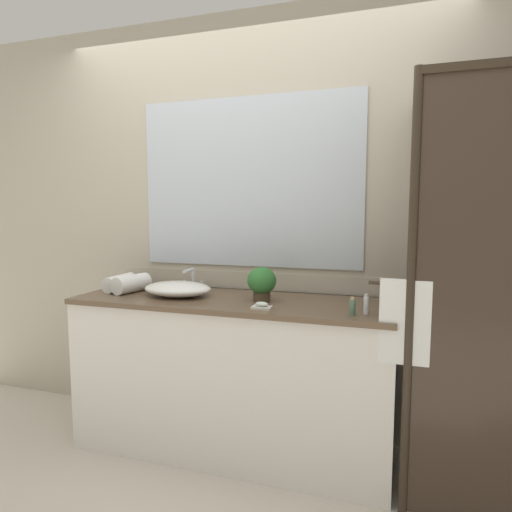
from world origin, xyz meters
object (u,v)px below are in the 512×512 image
object	(u,v)px
amenity_bottle_shampoo	(352,307)
faucet	(192,283)
potted_plant	(262,282)
rolled_towel_near_edge	(120,283)
sink_basin	(178,289)
amenity_bottle_conditioner	(366,304)
soap_dish	(262,306)
rolled_towel_middle	(131,284)

from	to	relation	value
amenity_bottle_shampoo	faucet	bearing A→B (deg)	160.60
potted_plant	rolled_towel_near_edge	size ratio (longest dim) A/B	0.79
amenity_bottle_shampoo	potted_plant	bearing A→B (deg)	160.92
sink_basin	amenity_bottle_shampoo	size ratio (longest dim) A/B	4.59
faucet	amenity_bottle_shampoo	distance (m)	1.08
amenity_bottle_shampoo	amenity_bottle_conditioner	bearing A→B (deg)	35.56
potted_plant	soap_dish	xyz separation A→B (m)	(0.05, -0.18, -0.09)
soap_dish	amenity_bottle_shampoo	bearing A→B (deg)	0.27
amenity_bottle_conditioner	soap_dish	bearing A→B (deg)	-174.88
sink_basin	soap_dish	size ratio (longest dim) A/B	4.03
soap_dish	rolled_towel_near_edge	bearing A→B (deg)	167.74
faucet	amenity_bottle_shampoo	size ratio (longest dim) A/B	1.94
amenity_bottle_conditioner	rolled_towel_middle	world-z (taller)	rolled_towel_middle
sink_basin	faucet	bearing A→B (deg)	90.00
amenity_bottle_conditioner	rolled_towel_near_edge	bearing A→B (deg)	173.57
potted_plant	soap_dish	world-z (taller)	potted_plant
sink_basin	amenity_bottle_conditioner	world-z (taller)	amenity_bottle_conditioner
potted_plant	amenity_bottle_shampoo	distance (m)	0.54
sink_basin	amenity_bottle_shampoo	distance (m)	1.04
faucet	rolled_towel_near_edge	size ratio (longest dim) A/B	0.70
potted_plant	rolled_towel_near_edge	bearing A→B (deg)	177.66
rolled_towel_middle	faucet	bearing A→B (deg)	29.72
sink_basin	potted_plant	distance (m)	0.52
rolled_towel_near_edge	potted_plant	bearing A→B (deg)	-2.34
potted_plant	rolled_towel_near_edge	xyz separation A→B (m)	(-0.94, 0.04, -0.06)
sink_basin	faucet	distance (m)	0.20
rolled_towel_near_edge	amenity_bottle_conditioner	bearing A→B (deg)	-6.43
sink_basin	rolled_towel_middle	xyz separation A→B (m)	(-0.32, 0.01, 0.01)
rolled_towel_near_edge	amenity_bottle_shampoo	bearing A→B (deg)	-8.41
soap_dish	rolled_towel_middle	distance (m)	0.91
faucet	amenity_bottle_conditioner	bearing A→B (deg)	-16.25
amenity_bottle_conditioner	rolled_towel_middle	bearing A→B (deg)	174.62
faucet	amenity_bottle_conditioner	world-z (taller)	faucet
amenity_bottle_shampoo	sink_basin	bearing A→B (deg)	170.84
soap_dish	potted_plant	bearing A→B (deg)	107.11
amenity_bottle_conditioner	rolled_towel_near_edge	size ratio (longest dim) A/B	0.41
soap_dish	amenity_bottle_conditioner	world-z (taller)	amenity_bottle_conditioner
sink_basin	rolled_towel_middle	distance (m)	0.32
rolled_towel_middle	soap_dish	bearing A→B (deg)	-11.37
faucet	potted_plant	world-z (taller)	potted_plant
rolled_towel_near_edge	soap_dish	bearing A→B (deg)	-12.26
faucet	rolled_towel_middle	world-z (taller)	faucet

